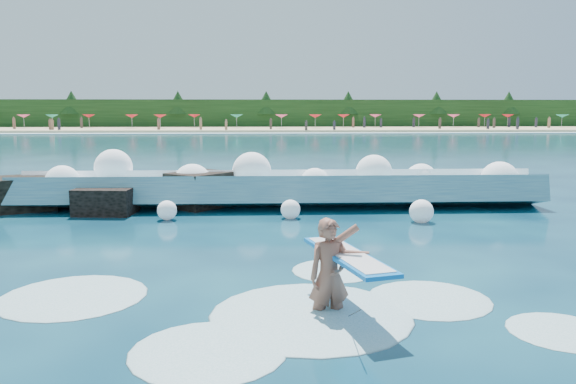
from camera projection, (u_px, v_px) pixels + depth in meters
name	position (u px, v px, depth m)	size (l,w,h in m)	color
ground	(217.00, 267.00, 11.12)	(200.00, 200.00, 0.00)	#07233A
beach	(255.00, 129.00, 88.19)	(140.00, 20.00, 0.40)	tan
wet_band	(254.00, 133.00, 77.34)	(140.00, 5.00, 0.08)	silver
treeline	(256.00, 114.00, 97.75)	(140.00, 4.00, 5.00)	black
breaking_wave	(281.00, 190.00, 18.32)	(16.62, 2.65, 1.43)	teal
rock_cluster	(101.00, 196.00, 17.57)	(8.24, 3.11, 1.30)	black
surfer_with_board	(334.00, 272.00, 8.47)	(1.22, 2.95, 1.78)	brown
wave_spray	(284.00, 178.00, 18.28)	(15.21, 4.46, 1.86)	white
surf_foam	(276.00, 310.00, 8.71)	(9.32, 5.46, 0.16)	silver
beach_umbrellas	(255.00, 116.00, 89.74)	(110.33, 6.35, 0.50)	red
beachgoers	(256.00, 124.00, 85.53)	(86.08, 13.72, 1.93)	#3F332D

